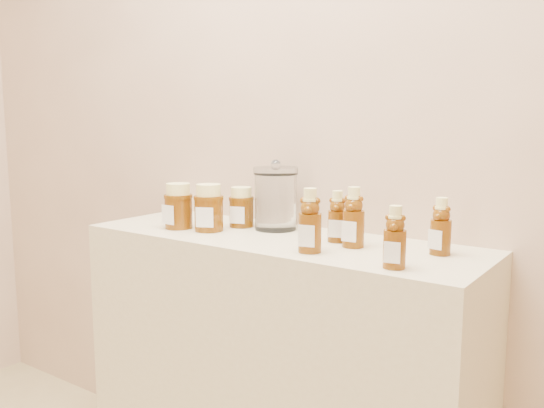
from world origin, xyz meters
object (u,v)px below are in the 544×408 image
Objects in this scene: bear_bottle_back_left at (337,213)px; bear_bottle_front_left at (310,216)px; display_table at (277,384)px; glass_canister at (276,196)px; honey_jar_left at (178,206)px.

bear_bottle_front_left is (0.00, -0.15, 0.01)m from bear_bottle_back_left.
glass_canister reaches higher than display_table.
glass_canister is (0.26, 0.16, 0.03)m from honey_jar_left.
bear_bottle_back_left is 0.87× the size of bear_bottle_front_left.
bear_bottle_front_left is at bearing -1.11° from honey_jar_left.
display_table is at bearing 176.83° from bear_bottle_back_left.
glass_canister is at bearing 151.59° from bear_bottle_back_left.
bear_bottle_front_left is at bearing -31.39° from display_table.
bear_bottle_front_left reaches higher than display_table.
glass_canister reaches higher than bear_bottle_front_left.
display_table is at bearing -52.86° from glass_canister.
bear_bottle_front_left is at bearing -38.99° from glass_canister.
bear_bottle_front_left is 0.32m from glass_canister.
glass_canister is at bearing 127.14° from display_table.
display_table is 5.73× the size of glass_canister.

